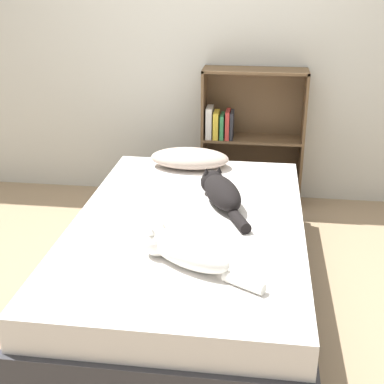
{
  "coord_description": "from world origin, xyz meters",
  "views": [
    {
      "loc": [
        0.37,
        -2.61,
        1.73
      ],
      "look_at": [
        0.0,
        0.15,
        0.55
      ],
      "focal_mm": 50.0,
      "sensor_mm": 36.0,
      "label": 1
    }
  ],
  "objects_px": {
    "bed": "(188,256)",
    "pillow": "(190,158)",
    "cat_light": "(183,251)",
    "cat_dark": "(221,191)",
    "bookshelf": "(249,135)"
  },
  "relations": [
    {
      "from": "pillow",
      "to": "bookshelf",
      "type": "distance_m",
      "value": 0.64
    },
    {
      "from": "cat_light",
      "to": "cat_dark",
      "type": "xyz_separation_m",
      "value": [
        0.11,
        0.72,
        0.01
      ]
    },
    {
      "from": "pillow",
      "to": "cat_dark",
      "type": "bearing_deg",
      "value": -65.87
    },
    {
      "from": "cat_dark",
      "to": "bed",
      "type": "bearing_deg",
      "value": 123.49
    },
    {
      "from": "bed",
      "to": "pillow",
      "type": "height_order",
      "value": "pillow"
    },
    {
      "from": "pillow",
      "to": "bed",
      "type": "bearing_deg",
      "value": -82.63
    },
    {
      "from": "bookshelf",
      "to": "pillow",
      "type": "bearing_deg",
      "value": -126.73
    },
    {
      "from": "pillow",
      "to": "cat_light",
      "type": "distance_m",
      "value": 1.32
    },
    {
      "from": "bookshelf",
      "to": "bed",
      "type": "bearing_deg",
      "value": -101.59
    },
    {
      "from": "bed",
      "to": "pillow",
      "type": "relative_size",
      "value": 3.78
    },
    {
      "from": "cat_dark",
      "to": "bookshelf",
      "type": "distance_m",
      "value": 1.11
    },
    {
      "from": "bookshelf",
      "to": "cat_dark",
      "type": "bearing_deg",
      "value": -96.15
    },
    {
      "from": "cat_light",
      "to": "cat_dark",
      "type": "bearing_deg",
      "value": -69.94
    },
    {
      "from": "bed",
      "to": "cat_dark",
      "type": "relative_size",
      "value": 3.36
    },
    {
      "from": "cat_dark",
      "to": "bookshelf",
      "type": "relative_size",
      "value": 0.58
    }
  ]
}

